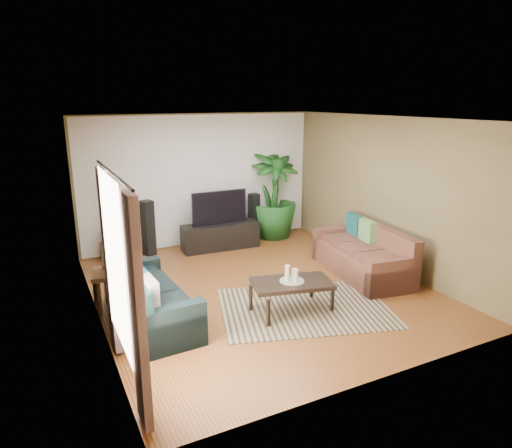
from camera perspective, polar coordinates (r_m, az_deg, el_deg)
floor at (r=7.46m, az=0.69°, el=-8.17°), size 5.50×5.50×0.00m
ceiling at (r=6.84m, az=0.77°, el=13.03°), size 5.50×5.50×0.00m
wall_back at (r=9.51m, az=-6.89°, el=5.43°), size 5.00×0.00×5.00m
wall_front at (r=4.85m, az=15.77°, el=-4.93°), size 5.00×0.00×5.00m
wall_left at (r=6.33m, az=-19.86°, el=-0.51°), size 0.00×5.50×5.50m
wall_right at (r=8.44m, az=16.04°, el=3.66°), size 0.00×5.50×5.50m
backwall_panel at (r=9.50m, az=-6.87°, el=5.42°), size 4.90×0.00×4.90m
window_pane at (r=4.80m, az=-17.27°, el=-4.64°), size 0.00×1.80×1.80m
curtain_near at (r=4.22m, az=-14.56°, el=-10.97°), size 0.08×0.35×2.20m
curtain_far at (r=5.59m, az=-17.86°, el=-4.56°), size 0.08×0.35×2.20m
curtain_rod at (r=4.58m, az=-17.55°, el=6.07°), size 0.03×1.90×0.03m
sofa_left at (r=6.45m, az=-13.09°, el=-8.40°), size 0.95×2.00×0.85m
sofa_right at (r=8.15m, az=13.08°, el=-3.29°), size 1.19×2.15×0.85m
area_rug at (r=6.88m, az=6.09°, el=-10.34°), size 2.85×2.38×0.01m
coffee_table at (r=6.68m, az=4.46°, el=-8.99°), size 1.25×0.87×0.46m
candle_tray at (r=6.58m, az=4.50°, el=-7.10°), size 0.35×0.35×0.02m
candle_tall at (r=6.53m, az=3.93°, el=-6.12°), size 0.07×0.07×0.23m
candle_mid at (r=6.53m, az=5.00°, el=-6.38°), size 0.07×0.07×0.17m
candle_short at (r=6.63m, az=4.77°, el=-6.18°), size 0.07×0.07×0.14m
tv_stand at (r=9.37m, az=-4.48°, el=-1.52°), size 1.59×0.55×0.52m
television at (r=9.23m, az=-4.61°, el=2.08°), size 1.15×0.06×0.68m
speaker_left at (r=9.12m, az=-13.33°, el=-0.49°), size 0.25×0.27×1.09m
speaker_right at (r=9.88m, az=-0.25°, el=0.92°), size 0.22×0.23×1.02m
potted_plant at (r=9.99m, az=2.17°, el=3.61°), size 1.08×1.08×1.88m
plant_pot at (r=10.18m, az=2.12°, el=-0.82°), size 0.35×0.35×0.27m
pedestal at (r=9.11m, az=-17.33°, el=-3.23°), size 0.45×0.45×0.36m
vase at (r=9.01m, az=-17.50°, el=-1.17°), size 0.33×0.33×0.46m
side_table at (r=7.11m, az=-17.50°, el=-7.74°), size 0.62×0.62×0.55m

